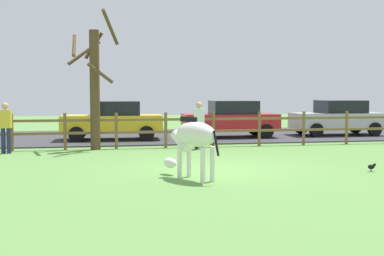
# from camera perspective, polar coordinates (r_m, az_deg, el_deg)

# --- Properties ---
(ground_plane) EXTENTS (60.00, 60.00, 0.00)m
(ground_plane) POSITION_cam_1_polar(r_m,az_deg,el_deg) (12.68, 2.49, -4.75)
(ground_plane) COLOR #5B8C42
(parking_asphalt) EXTENTS (28.00, 7.40, 0.05)m
(parking_asphalt) POSITION_cam_1_polar(r_m,az_deg,el_deg) (21.77, -3.02, -0.95)
(parking_asphalt) COLOR #38383D
(parking_asphalt) RESTS_ON ground_plane
(paddock_fence) EXTENTS (20.95, 0.11, 1.26)m
(paddock_fence) POSITION_cam_1_polar(r_m,az_deg,el_deg) (17.39, -3.08, 0.03)
(paddock_fence) COLOR brown
(paddock_fence) RESTS_ON ground_plane
(bare_tree) EXTENTS (1.78, 1.77, 4.68)m
(bare_tree) POSITION_cam_1_polar(r_m,az_deg,el_deg) (17.10, -11.30, 5.15)
(bare_tree) COLOR #513A23
(bare_tree) RESTS_ON ground_plane
(zebra) EXTENTS (1.18, 1.74, 1.41)m
(zebra) POSITION_cam_1_polar(r_m,az_deg,el_deg) (11.01, 0.15, -1.25)
(zebra) COLOR white
(zebra) RESTS_ON ground_plane
(crow_on_grass) EXTENTS (0.21, 0.10, 0.20)m
(crow_on_grass) POSITION_cam_1_polar(r_m,az_deg,el_deg) (12.98, 20.19, -4.23)
(crow_on_grass) COLOR black
(crow_on_grass) RESTS_ON ground_plane
(parked_car_red) EXTENTS (4.04, 1.95, 1.56)m
(parked_car_red) POSITION_cam_1_polar(r_m,az_deg,el_deg) (20.97, 4.53, 1.09)
(parked_car_red) COLOR red
(parked_car_red) RESTS_ON parking_asphalt
(parked_car_silver) EXTENTS (4.02, 1.93, 1.56)m
(parked_car_silver) POSITION_cam_1_polar(r_m,az_deg,el_deg) (22.87, 16.62, 1.19)
(parked_car_silver) COLOR #B7BABF
(parked_car_silver) RESTS_ON parking_asphalt
(parked_car_yellow) EXTENTS (4.07, 2.01, 1.56)m
(parked_car_yellow) POSITION_cam_1_polar(r_m,az_deg,el_deg) (20.09, -9.18, 0.92)
(parked_car_yellow) COLOR yellow
(parked_car_yellow) RESTS_ON parking_asphalt
(visitor_left_of_tree) EXTENTS (0.40, 0.30, 1.64)m
(visitor_left_of_tree) POSITION_cam_1_polar(r_m,az_deg,el_deg) (16.95, 0.85, 0.59)
(visitor_left_of_tree) COLOR #232847
(visitor_left_of_tree) RESTS_ON ground_plane
(visitor_right_of_tree) EXTENTS (0.39, 0.26, 1.64)m
(visitor_right_of_tree) POSITION_cam_1_polar(r_m,az_deg,el_deg) (16.82, -20.88, 0.29)
(visitor_right_of_tree) COLOR #232847
(visitor_right_of_tree) RESTS_ON ground_plane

